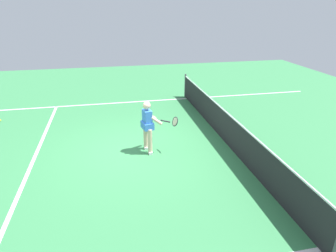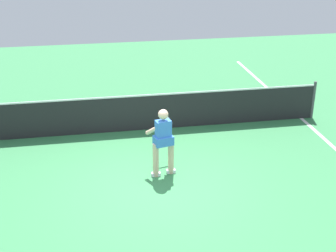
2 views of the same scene
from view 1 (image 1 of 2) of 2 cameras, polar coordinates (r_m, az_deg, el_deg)
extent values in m
plane|color=#38844C|center=(8.99, -6.65, -4.52)|extent=(25.44, 25.44, 0.00)
cube|color=white|center=(9.24, -24.54, -5.77)|extent=(9.20, 0.10, 0.01)
cube|color=white|center=(13.24, -8.61, 4.53)|extent=(0.10, 17.57, 0.01)
cylinder|color=#4C4C51|center=(13.81, 3.39, 7.83)|extent=(0.08, 0.08, 1.08)
cube|color=#232326|center=(9.43, 11.03, -0.23)|extent=(9.72, 0.02, 0.96)
cube|color=white|center=(9.25, 11.26, 2.61)|extent=(9.72, 0.02, 0.04)
cylinder|color=beige|center=(8.83, -4.35, -2.14)|extent=(0.13, 0.13, 0.78)
cylinder|color=beige|center=(8.52, -3.50, -3.07)|extent=(0.13, 0.13, 0.78)
cube|color=white|center=(8.98, -4.29, -4.17)|extent=(0.20, 0.10, 0.08)
cube|color=white|center=(8.68, -3.45, -5.15)|extent=(0.20, 0.10, 0.08)
cube|color=#3875D6|center=(8.41, -4.05, 1.40)|extent=(0.36, 0.27, 0.52)
cube|color=#3875D6|center=(8.49, -4.02, 0.14)|extent=(0.45, 0.36, 0.20)
sphere|color=beige|center=(8.28, -4.13, 3.98)|extent=(0.22, 0.22, 0.22)
cylinder|color=beige|center=(8.59, -3.48, 2.01)|extent=(0.36, 0.43, 0.37)
cylinder|color=beige|center=(8.33, -2.73, 1.34)|extent=(0.19, 0.49, 0.37)
cylinder|color=black|center=(8.28, -0.49, 0.93)|extent=(0.10, 0.29, 0.14)
torus|color=black|center=(8.42, 1.37, 0.87)|extent=(0.30, 0.18, 0.28)
cylinder|color=beige|center=(8.42, 1.37, 0.87)|extent=(0.25, 0.14, 0.23)
sphere|color=#D1E533|center=(12.67, -29.75, 0.97)|extent=(0.07, 0.07, 0.07)
camera|label=2|loc=(12.48, -57.22, 18.54)|focal=51.41mm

